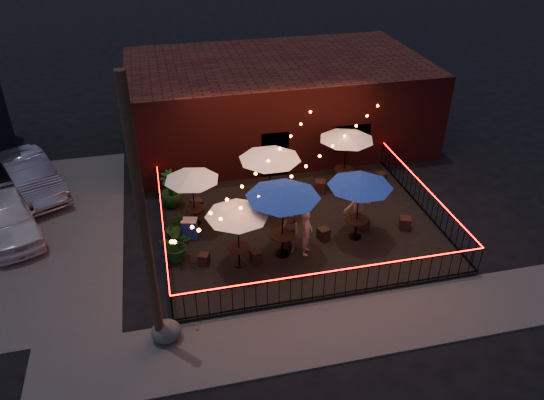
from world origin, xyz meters
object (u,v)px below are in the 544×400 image
Objects in this scene: cafe_table_2 at (283,193)px; cafe_table_3 at (270,155)px; boulder at (166,331)px; cooler at (190,228)px; cafe_table_1 at (192,177)px; cafe_table_5 at (347,136)px; utility_pole at (144,228)px; cafe_table_0 at (237,212)px; cafe_table_4 at (360,182)px.

cafe_table_2 is 2.94m from cafe_table_3.
cooler is at bearing 76.51° from boulder.
cafe_table_5 is at bearing 13.23° from cafe_table_1.
cafe_table_2 is at bearing 35.67° from boulder.
cafe_table_1 is at bearing -166.77° from cafe_table_5.
cafe_table_5 is 3.33× the size of cooler.
utility_pole is 9.03× the size of boulder.
cafe_table_2 is 3.56× the size of boulder.
cafe_table_0 is at bearing 45.60° from utility_pole.
cafe_table_1 is 6.61m from cafe_table_5.
cooler is (-0.28, -0.83, -1.65)m from cafe_table_1.
cafe_table_2 is 4.22× the size of cooler.
cafe_table_0 is 3.03m from cooler.
cafe_table_5 is (3.46, 1.19, -0.11)m from cafe_table_3.
cafe_table_3 is (4.57, 5.98, -1.47)m from utility_pole.
cafe_table_3 reaches higher than boulder.
utility_pole is at bearing -127.36° from cafe_table_3.
cooler is (-6.71, -2.34, -1.89)m from cafe_table_5.
cafe_table_3 reaches higher than cafe_table_0.
utility_pole reaches higher than cafe_table_1.
cafe_table_0 is at bearing -67.32° from cafe_table_1.
cafe_table_4 reaches higher than cafe_table_1.
utility_pole is 2.58× the size of cafe_table_3.
cafe_table_3 reaches higher than cooler.
cafe_table_3 reaches higher than cafe_table_1.
cafe_table_5 is at bearing 42.11° from boulder.
cafe_table_4 reaches higher than cafe_table_5.
cooler is at bearing -160.79° from cafe_table_5.
utility_pole is 5.47m from cafe_table_2.
cafe_table_0 is 3.63m from cafe_table_3.
cafe_table_3 is (0.23, 2.93, -0.13)m from cafe_table_2.
cafe_table_5 is at bearing 41.77° from utility_pole.
cooler is (1.32, 4.83, -3.47)m from utility_pole.
cafe_table_4 is at bearing 25.77° from boulder.
cafe_table_0 is at bearing -38.40° from cooler.
cafe_table_1 is at bearing 158.31° from cafe_table_4.
cafe_table_1 reaches higher than cooler.
cooler is (-5.85, 1.39, -1.92)m from cafe_table_4.
utility_pole is 3.39× the size of cafe_table_1.
cafe_table_2 is (2.73, -2.61, 0.48)m from cafe_table_1.
cafe_table_1 is 0.95× the size of cafe_table_5.
utility_pole is 7.67m from cafe_table_3.
cafe_table_0 is 4.26m from boulder.
cafe_table_2 is at bearing -43.64° from cafe_table_1.
cafe_table_1 is 0.76× the size of cafe_table_3.
utility_pole is 3.22× the size of cafe_table_5.
cafe_table_2 is 5.54m from cafe_table_5.
cafe_table_5 is 7.36m from cooler.
cafe_table_3 is at bearing -161.07° from cafe_table_5.
boulder is at bearing -137.89° from cafe_table_5.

